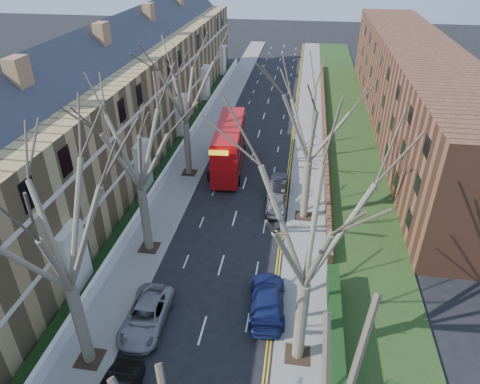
% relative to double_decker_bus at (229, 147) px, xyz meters
% --- Properties ---
extents(pavement_left, '(3.00, 102.00, 0.12)m').
position_rel_double_decker_bus_xyz_m(pavement_left, '(-3.99, 8.88, -2.15)').
color(pavement_left, slate).
rests_on(pavement_left, ground).
extents(pavement_right, '(3.00, 102.00, 0.12)m').
position_rel_double_decker_bus_xyz_m(pavement_right, '(8.01, 8.88, -2.15)').
color(pavement_right, slate).
rests_on(pavement_right, ground).
extents(terrace_left, '(9.70, 78.00, 13.60)m').
position_rel_double_decker_bus_xyz_m(terrace_left, '(-11.63, 0.88, 3.32)').
color(terrace_left, '#9C824F').
rests_on(terrace_left, ground).
extents(flats_right, '(13.97, 54.00, 10.00)m').
position_rel_double_decker_bus_xyz_m(flats_right, '(19.47, 12.88, 2.77)').
color(flats_right, brown).
rests_on(flats_right, ground).
extents(front_wall_left, '(0.30, 78.00, 1.00)m').
position_rel_double_decker_bus_xyz_m(front_wall_left, '(-5.64, 0.88, -1.59)').
color(front_wall_left, white).
rests_on(front_wall_left, ground).
extents(grass_verge_right, '(6.00, 102.00, 0.06)m').
position_rel_double_decker_bus_xyz_m(grass_verge_right, '(12.51, 8.88, -2.06)').
color(grass_verge_right, '#223914').
rests_on(grass_verge_right, ground).
extents(tree_left_mid, '(10.50, 10.50, 14.71)m').
position_rel_double_decker_bus_xyz_m(tree_left_mid, '(-3.69, -24.12, 7.35)').
color(tree_left_mid, brown).
rests_on(tree_left_mid, ground).
extents(tree_left_far, '(10.15, 10.15, 14.22)m').
position_rel_double_decker_bus_xyz_m(tree_left_far, '(-3.69, -14.12, 7.03)').
color(tree_left_far, brown).
rests_on(tree_left_far, ground).
extents(tree_left_dist, '(10.50, 10.50, 14.71)m').
position_rel_double_decker_bus_xyz_m(tree_left_dist, '(-3.69, -2.12, 7.35)').
color(tree_left_dist, brown).
rests_on(tree_left_dist, ground).
extents(tree_right_mid, '(10.50, 10.50, 14.71)m').
position_rel_double_decker_bus_xyz_m(tree_right_mid, '(7.71, -22.12, 7.35)').
color(tree_right_mid, brown).
rests_on(tree_right_mid, ground).
extents(tree_right_far, '(10.15, 10.15, 14.22)m').
position_rel_double_decker_bus_xyz_m(tree_right_far, '(7.71, -8.12, 7.03)').
color(tree_right_far, brown).
rests_on(tree_right_far, ground).
extents(double_decker_bus, '(3.30, 10.89, 4.50)m').
position_rel_double_decker_bus_xyz_m(double_decker_bus, '(0.00, 0.00, 0.00)').
color(double_decker_bus, '#AB0C0F').
rests_on(double_decker_bus, ground).
extents(car_left_far, '(2.48, 5.20, 1.43)m').
position_rel_double_decker_bus_xyz_m(car_left_far, '(-1.40, -21.17, -1.50)').
color(car_left_far, gray).
rests_on(car_left_far, ground).
extents(car_right_near, '(2.62, 5.54, 1.56)m').
position_rel_double_decker_bus_xyz_m(car_right_near, '(5.67, -18.81, -1.43)').
color(car_right_near, navy).
rests_on(car_right_near, ground).
extents(car_right_mid, '(2.01, 4.50, 1.50)m').
position_rel_double_decker_bus_xyz_m(car_right_mid, '(5.33, -7.14, -1.46)').
color(car_right_mid, gray).
rests_on(car_right_mid, ground).
extents(car_right_far, '(1.61, 4.31, 1.41)m').
position_rel_double_decker_bus_xyz_m(car_right_far, '(5.28, -3.91, -1.51)').
color(car_right_far, black).
rests_on(car_right_far, ground).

